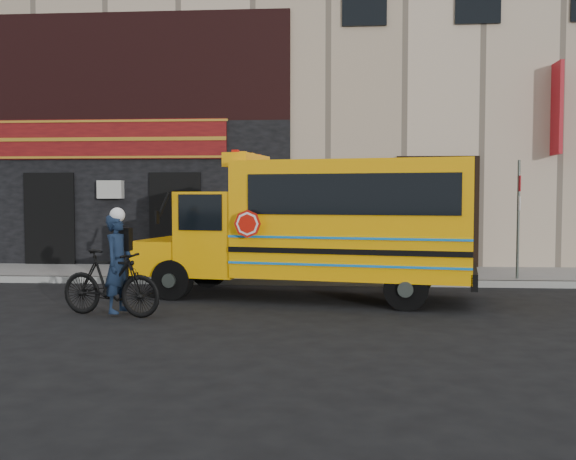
{
  "coord_description": "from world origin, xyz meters",
  "views": [
    {
      "loc": [
        1.22,
        -12.16,
        2.06
      ],
      "look_at": [
        0.2,
        1.85,
        1.32
      ],
      "focal_mm": 40.0,
      "sensor_mm": 36.0,
      "label": 1
    }
  ],
  "objects_px": {
    "school_bus": "(322,224)",
    "sign_pole": "(518,216)",
    "bicycle": "(110,283)",
    "cyclist": "(118,266)"
  },
  "relations": [
    {
      "from": "school_bus",
      "to": "sign_pole",
      "type": "bearing_deg",
      "value": 26.94
    },
    {
      "from": "sign_pole",
      "to": "school_bus",
      "type": "bearing_deg",
      "value": -153.06
    },
    {
      "from": "bicycle",
      "to": "cyclist",
      "type": "bearing_deg",
      "value": -36.43
    },
    {
      "from": "sign_pole",
      "to": "bicycle",
      "type": "distance_m",
      "value": 9.3
    },
    {
      "from": "cyclist",
      "to": "bicycle",
      "type": "bearing_deg",
      "value": 140.73
    },
    {
      "from": "school_bus",
      "to": "bicycle",
      "type": "xyz_separation_m",
      "value": [
        -3.58,
        -2.19,
        -0.94
      ]
    },
    {
      "from": "bicycle",
      "to": "cyclist",
      "type": "xyz_separation_m",
      "value": [
        0.11,
        0.09,
        0.28
      ]
    },
    {
      "from": "school_bus",
      "to": "cyclist",
      "type": "bearing_deg",
      "value": -148.84
    },
    {
      "from": "bicycle",
      "to": "cyclist",
      "type": "height_order",
      "value": "cyclist"
    },
    {
      "from": "sign_pole",
      "to": "cyclist",
      "type": "height_order",
      "value": "sign_pole"
    }
  ]
}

